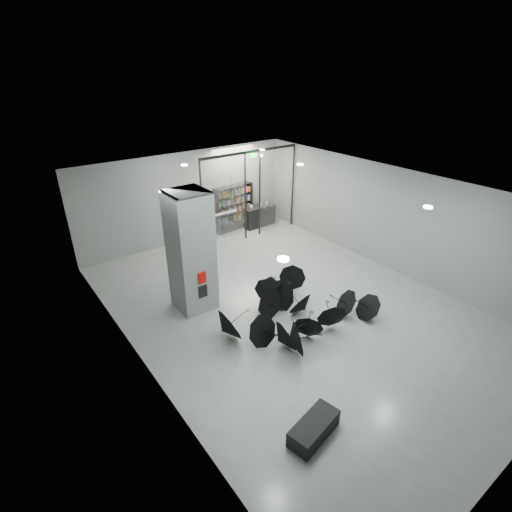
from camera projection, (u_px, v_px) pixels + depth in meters
room at (293, 229)px, 11.77m from camera, size 14.00×14.02×4.01m
column at (191, 252)px, 12.24m from camera, size 1.20×1.20×4.00m
fire_cabinet at (202, 278)px, 12.09m from camera, size 0.28×0.04×0.38m
info_panel at (203, 291)px, 12.32m from camera, size 0.30×0.03×0.42m
exit_sign at (253, 156)px, 16.40m from camera, size 0.30×0.06×0.15m
glass_partition at (251, 192)px, 17.27m from camera, size 5.06×0.08×4.00m
bench at (314, 428)px, 8.48m from camera, size 1.38×0.80×0.42m
bookshelf at (234, 208)px, 18.59m from camera, size 2.03×0.61×2.20m
shop_counter at (258, 216)px, 19.29m from camera, size 1.70×0.72×1.01m
umbrella_cluster at (289, 314)px, 12.12m from camera, size 5.58×4.03×1.30m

